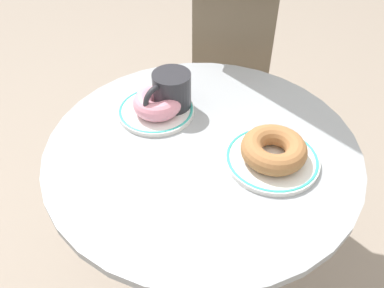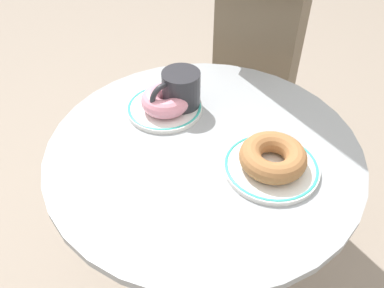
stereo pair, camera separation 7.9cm
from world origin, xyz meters
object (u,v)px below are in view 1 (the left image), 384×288
object	(u,v)px
plate_right	(272,159)
donut_cinnamon	(274,149)
cafe_table	(201,224)
plate_left	(156,110)
donut_pink_frosted	(157,103)
coffee_mug	(171,92)

from	to	relation	value
plate_right	donut_cinnamon	distance (m)	0.03
donut_cinnamon	cafe_table	bearing A→B (deg)	-170.96
plate_left	donut_pink_frosted	size ratio (longest dim) A/B	1.59
donut_pink_frosted	coffee_mug	xyz separation A→B (m)	(0.01, 0.03, 0.01)
cafe_table	plate_left	size ratio (longest dim) A/B	4.45
plate_left	cafe_table	bearing A→B (deg)	-18.85
donut_pink_frosted	donut_cinnamon	size ratio (longest dim) A/B	0.84
donut_pink_frosted	plate_right	bearing A→B (deg)	-4.30
plate_right	coffee_mug	xyz separation A→B (m)	(-0.26, 0.05, 0.04)
cafe_table	donut_cinnamon	bearing A→B (deg)	9.04
plate_right	coffee_mug	size ratio (longest dim) A/B	1.48
donut_cinnamon	donut_pink_frosted	bearing A→B (deg)	175.70
plate_left	plate_right	world-z (taller)	same
plate_right	coffee_mug	distance (m)	0.27
plate_left	coffee_mug	size ratio (longest dim) A/B	1.37
plate_left	coffee_mug	bearing A→B (deg)	50.99
cafe_table	coffee_mug	bearing A→B (deg)	147.10
cafe_table	plate_right	bearing A→B (deg)	9.04
cafe_table	donut_cinnamon	size ratio (longest dim) A/B	5.98
coffee_mug	donut_pink_frosted	bearing A→B (deg)	-114.06
donut_cinnamon	coffee_mug	distance (m)	0.26
donut_pink_frosted	coffee_mug	bearing A→B (deg)	65.94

